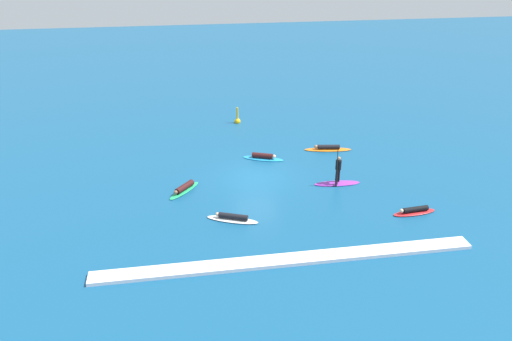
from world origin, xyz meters
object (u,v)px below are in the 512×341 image
object	(u,v)px
surfer_on_green_board	(184,189)
marker_buoy	(237,120)
surfer_on_blue_board	(263,157)
surfer_on_orange_board	(328,148)
surfer_on_red_board	(414,211)
surfer_on_purple_board	(338,176)
surfer_on_white_board	(233,218)

from	to	relation	value
surfer_on_green_board	marker_buoy	xyz separation A→B (m)	(4.68, 11.42, 0.04)
surfer_on_blue_board	marker_buoy	world-z (taller)	marker_buoy
surfer_on_green_board	marker_buoy	distance (m)	12.35
surfer_on_orange_board	surfer_on_red_board	xyz separation A→B (m)	(2.08, -9.43, 0.01)
surfer_on_purple_board	surfer_on_white_board	world-z (taller)	surfer_on_purple_board
surfer_on_purple_board	surfer_on_white_board	size ratio (longest dim) A/B	1.00
surfer_on_blue_board	surfer_on_green_board	xyz separation A→B (m)	(-5.45, -3.93, 0.03)
surfer_on_white_board	marker_buoy	xyz separation A→B (m)	(2.27, 15.25, 0.07)
surfer_on_purple_board	marker_buoy	distance (m)	12.80
surfer_on_blue_board	surfer_on_white_board	xyz separation A→B (m)	(-3.04, -7.76, -0.01)
surfer_on_green_board	marker_buoy	bearing A→B (deg)	-163.03
surfer_on_white_board	surfer_on_green_board	bearing A→B (deg)	-35.09
surfer_on_purple_board	surfer_on_green_board	xyz separation A→B (m)	(-9.25, 0.53, -0.33)
surfer_on_white_board	surfer_on_red_board	bearing A→B (deg)	-162.27
surfer_on_orange_board	marker_buoy	size ratio (longest dim) A/B	2.38
surfer_on_green_board	surfer_on_red_board	world-z (taller)	surfer_on_green_board
surfer_on_red_board	surfer_on_orange_board	bearing A→B (deg)	-82.66
surfer_on_green_board	surfer_on_white_board	bearing A→B (deg)	71.50
surfer_on_blue_board	surfer_on_red_board	world-z (taller)	surfer_on_blue_board
surfer_on_white_board	surfer_on_orange_board	bearing A→B (deg)	-109.67
surfer_on_blue_board	marker_buoy	size ratio (longest dim) A/B	2.04
surfer_on_orange_board	surfer_on_red_board	distance (m)	9.65
surfer_on_orange_board	surfer_on_green_board	world-z (taller)	surfer_on_green_board
surfer_on_orange_board	surfer_on_red_board	bearing A→B (deg)	110.95
marker_buoy	surfer_on_blue_board	bearing A→B (deg)	-84.15
surfer_on_purple_board	surfer_on_red_board	distance (m)	5.17
surfer_on_orange_board	surfer_on_white_board	world-z (taller)	surfer_on_white_board
surfer_on_purple_board	surfer_on_red_board	bearing A→B (deg)	129.18
surfer_on_green_board	surfer_on_red_board	distance (m)	13.17
surfer_on_purple_board	marker_buoy	world-z (taller)	surfer_on_purple_board
surfer_on_white_board	marker_buoy	bearing A→B (deg)	-75.79
surfer_on_purple_board	surfer_on_white_board	bearing A→B (deg)	28.56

